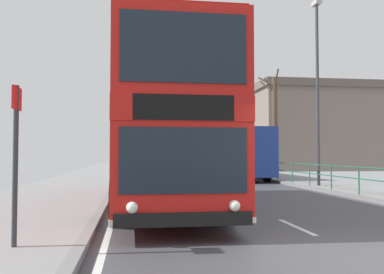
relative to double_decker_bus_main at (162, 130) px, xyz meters
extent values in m
cube|color=#46464B|center=(2.63, -6.27, -2.29)|extent=(8.40, 140.00, 0.06)
cube|color=silver|center=(2.63, -3.67, -2.26)|extent=(0.12, 2.00, 0.00)
cube|color=silver|center=(2.63, 1.13, -2.26)|extent=(0.12, 2.00, 0.00)
cube|color=silver|center=(2.63, 5.93, -2.26)|extent=(0.12, 2.00, 0.00)
cube|color=silver|center=(2.63, 10.73, -2.26)|extent=(0.12, 2.00, 0.00)
cube|color=silver|center=(2.63, 15.53, -2.26)|extent=(0.12, 2.00, 0.00)
cube|color=silver|center=(2.63, 20.33, -2.26)|extent=(0.12, 2.00, 0.00)
cube|color=silver|center=(2.63, 25.13, -2.26)|extent=(0.12, 2.00, 0.00)
cube|color=silver|center=(2.63, 29.93, -2.26)|extent=(0.12, 2.00, 0.00)
cube|color=silver|center=(2.63, 34.73, -2.26)|extent=(0.12, 2.00, 0.00)
cube|color=silver|center=(2.63, 39.53, -2.26)|extent=(0.12, 2.00, 0.00)
cube|color=silver|center=(2.63, 44.33, -2.26)|extent=(0.12, 2.00, 0.00)
cube|color=silver|center=(-1.32, -6.27, -2.26)|extent=(0.12, 133.00, 0.00)
cube|color=gray|center=(-1.67, -6.27, -2.19)|extent=(0.20, 140.00, 0.14)
cube|color=red|center=(0.00, 0.01, -1.02)|extent=(2.55, 10.40, 1.78)
cube|color=red|center=(0.00, 0.01, 0.11)|extent=(2.56, 10.45, 0.47)
cube|color=red|center=(0.00, 0.01, 1.16)|extent=(2.55, 10.40, 1.63)
cube|color=#A91511|center=(0.00, 0.01, 2.01)|extent=(2.47, 10.09, 0.08)
cube|color=#19232D|center=(0.02, -5.20, -0.80)|extent=(2.21, 0.04, 1.14)
cube|color=black|center=(0.02, -5.20, 0.11)|extent=(1.76, 0.04, 0.45)
cube|color=#19232D|center=(0.02, -5.20, 1.16)|extent=(2.21, 0.04, 1.24)
cube|color=black|center=(0.02, -5.21, -1.81)|extent=(2.39, 0.09, 0.24)
cube|color=white|center=(0.00, 0.01, -1.85)|extent=(2.57, 10.45, 0.10)
cube|color=#19232D|center=(1.27, 0.27, -0.77)|extent=(0.05, 8.10, 0.93)
cube|color=#19232D|center=(1.27, 0.01, 1.24)|extent=(0.05, 9.35, 0.98)
cube|color=#19232D|center=(-1.27, 0.27, -0.77)|extent=(0.05, 8.10, 0.93)
cube|color=#19232D|center=(-1.27, 0.01, 1.24)|extent=(0.05, 9.35, 0.98)
sphere|color=white|center=(0.90, -5.21, -1.59)|extent=(0.20, 0.20, 0.20)
sphere|color=white|center=(-0.86, -5.22, -1.59)|extent=(0.20, 0.20, 0.20)
cube|color=#19232D|center=(1.28, -3.83, -1.14)|extent=(0.02, 0.90, 1.54)
cylinder|color=black|center=(1.22, -2.98, -1.74)|extent=(0.30, 1.04, 1.04)
cylinder|color=black|center=(-1.20, -2.99, -1.74)|extent=(0.30, 1.04, 1.04)
cylinder|color=black|center=(1.19, 3.31, -1.74)|extent=(0.30, 1.04, 1.04)
cylinder|color=black|center=(-1.22, 3.30, -1.74)|extent=(0.30, 1.04, 1.04)
cube|color=navy|center=(5.56, 13.71, -0.58)|extent=(2.48, 9.63, 2.72)
cube|color=#19232D|center=(4.33, 13.71, -0.20)|extent=(0.06, 8.18, 1.30)
cube|color=#19232D|center=(6.79, 13.70, -0.20)|extent=(0.06, 8.18, 1.30)
cube|color=#19232D|center=(5.58, 18.53, -0.31)|extent=(2.09, 0.04, 1.63)
cylinder|color=black|center=(4.40, 16.52, -1.78)|extent=(0.28, 0.96, 0.96)
cylinder|color=black|center=(6.74, 16.51, -1.78)|extent=(0.28, 0.96, 0.96)
cylinder|color=black|center=(4.38, 10.70, -1.78)|extent=(0.28, 0.96, 0.96)
cylinder|color=black|center=(6.71, 10.69, -1.78)|extent=(0.28, 0.96, 0.96)
cylinder|color=#236B4C|center=(7.08, 1.56, -1.62)|extent=(0.05, 0.05, 1.00)
cylinder|color=#236B4C|center=(7.08, 3.65, -1.62)|extent=(0.05, 0.05, 1.00)
cylinder|color=#236B4C|center=(7.08, 5.74, -1.62)|extent=(0.05, 0.05, 1.00)
cylinder|color=#236B4C|center=(7.08, 7.83, -1.62)|extent=(0.05, 0.05, 1.00)
cylinder|color=#236B4C|center=(7.08, 9.92, -1.62)|extent=(0.05, 0.05, 1.00)
cylinder|color=#236B4C|center=(7.08, 12.01, -1.62)|extent=(0.05, 0.05, 1.00)
cylinder|color=#236B4C|center=(7.08, 14.10, -1.62)|extent=(0.05, 0.05, 1.00)
cylinder|color=#236B4C|center=(7.08, 16.19, -1.62)|extent=(0.05, 0.05, 1.00)
cylinder|color=#236B4C|center=(7.08, 3.65, -1.17)|extent=(0.04, 25.06, 0.04)
cylinder|color=#236B4C|center=(7.08, 3.65, -1.57)|extent=(0.04, 25.06, 0.04)
cylinder|color=#2D2D33|center=(-2.65, -5.52, -0.87)|extent=(0.08, 0.08, 2.50)
cube|color=red|center=(-2.65, -5.50, 0.18)|extent=(0.04, 0.44, 0.36)
cylinder|color=#38383D|center=(7.54, 5.79, 2.03)|extent=(0.14, 0.14, 8.29)
cube|color=#B2B2AD|center=(7.54, 5.79, 6.29)|extent=(0.28, 0.60, 0.20)
cylinder|color=#4C3D2D|center=(8.42, 14.19, 1.12)|extent=(0.35, 0.35, 6.49)
cylinder|color=#4C3D2D|center=(8.08, 14.17, 3.79)|extent=(0.77, 0.13, 1.13)
cylinder|color=#4C3D2D|center=(7.97, 14.50, 4.15)|extent=(1.01, 0.75, 0.70)
cylinder|color=#4C3D2D|center=(8.37, 13.67, 4.25)|extent=(0.22, 1.12, 1.05)
cylinder|color=#4C3D2D|center=(8.03, 14.52, 3.75)|extent=(0.88, 0.76, 1.02)
cylinder|color=#423328|center=(8.54, 31.44, 0.82)|extent=(0.43, 0.43, 5.87)
cylinder|color=#423328|center=(8.22, 31.20, 3.50)|extent=(0.72, 0.57, 1.39)
cylinder|color=#423328|center=(8.60, 32.00, 2.36)|extent=(0.22, 1.20, 2.10)
cylinder|color=#423328|center=(9.37, 31.16, 2.76)|extent=(1.74, 0.67, 0.94)
cylinder|color=#423328|center=(8.93, 31.64, 2.16)|extent=(0.88, 0.49, 1.42)
cylinder|color=#423328|center=(8.17, 31.81, 3.65)|extent=(0.84, 0.85, 1.09)
cylinder|color=brown|center=(8.00, 21.80, 0.28)|extent=(0.43, 0.43, 4.80)
cylinder|color=brown|center=(8.64, 21.85, 1.33)|extent=(1.34, 0.20, 1.15)
cylinder|color=brown|center=(7.38, 21.54, 1.63)|extent=(1.37, 0.65, 1.82)
cylinder|color=brown|center=(8.42, 21.98, 2.09)|extent=(0.96, 0.51, 1.33)
cylinder|color=brown|center=(8.49, 22.05, 1.80)|extent=(1.05, 0.59, 0.81)
cube|color=slate|center=(17.36, 31.91, 1.60)|extent=(12.47, 16.83, 7.73)
cube|color=#5F534B|center=(17.36, 31.91, 5.82)|extent=(12.97, 17.50, 0.70)
camera|label=1|loc=(-0.86, -12.34, -0.70)|focal=39.28mm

